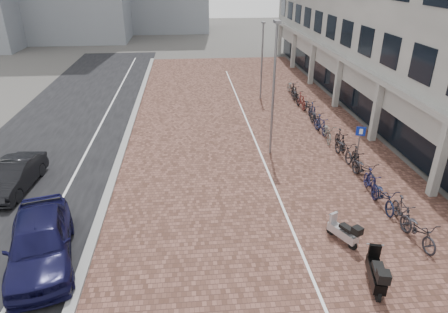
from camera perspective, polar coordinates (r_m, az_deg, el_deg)
ground at (r=13.22m, az=2.55°, el=-16.57°), size 140.00×140.00×0.00m
plaza_brick at (r=23.67m, az=3.46°, el=3.68°), size 14.50×42.00×0.04m
street_asphalt at (r=24.59m, az=-22.81°, el=2.48°), size 8.00×50.00×0.03m
curb at (r=23.67m, az=-13.81°, el=3.11°), size 0.35×42.00×0.14m
lane_line at (r=24.05m, az=-18.28°, el=2.77°), size 0.12×44.00×0.00m
parking_line at (r=23.69m, az=3.94°, el=3.75°), size 0.10×30.00×0.00m
car_navy at (r=14.42m, az=-25.17°, el=-11.07°), size 3.13×5.22×1.66m
car_dark at (r=19.52m, az=-28.14°, el=-2.49°), size 1.72×4.07×1.31m
scooter_front at (r=14.75m, az=16.86°, el=-10.25°), size 1.05×1.47×0.98m
scooter_mid at (r=13.24m, az=21.23°, el=-15.29°), size 0.92×1.75×1.15m
parking_sign at (r=19.92m, az=19.00°, el=2.15°), size 0.43×0.17×2.11m
lamp_near at (r=19.78m, az=7.17°, el=9.22°), size 0.12×0.12×6.65m
lamp_far at (r=29.18m, az=5.50°, el=13.46°), size 0.12×0.12×5.45m
bike_row at (r=22.94m, az=15.07°, el=3.45°), size 1.14×20.42×1.05m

